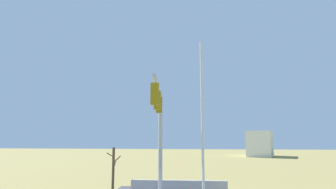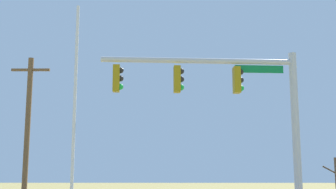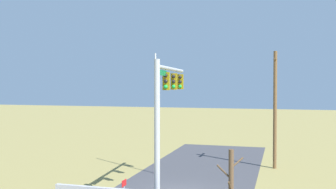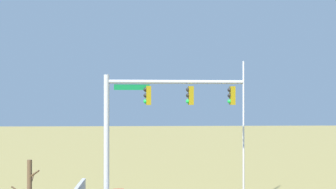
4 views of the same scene
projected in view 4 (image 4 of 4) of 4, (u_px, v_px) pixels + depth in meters
The scene contains 2 objects.
signal_mast at pixel (147, 117), 23.65m from camera, with size 7.16×0.81×7.33m.
flagpole at pixel (244, 134), 26.24m from camera, with size 0.10×0.10×8.23m, color silver.
Camera 4 is at (1.06, 23.24, 6.14)m, focal length 49.96 mm.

